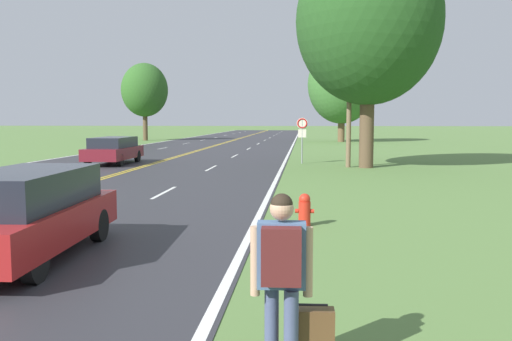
{
  "coord_description": "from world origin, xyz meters",
  "views": [
    {
      "loc": [
        8.24,
        -0.87,
        2.42
      ],
      "look_at": [
        6.95,
        13.4,
        1.06
      ],
      "focal_mm": 38.0,
      "sensor_mm": 36.0,
      "label": 1
    }
  ],
  "objects_px": {
    "suitcase": "(312,339)",
    "fire_hydrant": "(305,209)",
    "tree_left_verge": "(342,85)",
    "tree_mid_treeline": "(369,22)",
    "car_maroon_suv_mid_near": "(114,149)",
    "car_red_van_approaching": "(26,212)",
    "traffic_sign": "(302,129)",
    "tree_behind_sign": "(145,90)",
    "hitchhiker_person": "(281,265)"
  },
  "relations": [
    {
      "from": "traffic_sign",
      "to": "hitchhiker_person",
      "type": "bearing_deg",
      "value": -90.12
    },
    {
      "from": "hitchhiker_person",
      "to": "car_red_van_approaching",
      "type": "relative_size",
      "value": 0.38
    },
    {
      "from": "tree_behind_sign",
      "to": "tree_mid_treeline",
      "type": "xyz_separation_m",
      "value": [
        21.35,
        -33.41,
        1.45
      ]
    },
    {
      "from": "suitcase",
      "to": "traffic_sign",
      "type": "distance_m",
      "value": 24.71
    },
    {
      "from": "suitcase",
      "to": "car_red_van_approaching",
      "type": "xyz_separation_m",
      "value": [
        -4.89,
        3.77,
        0.52
      ]
    },
    {
      "from": "tree_behind_sign",
      "to": "suitcase",
      "type": "bearing_deg",
      "value": -71.78
    },
    {
      "from": "fire_hydrant",
      "to": "traffic_sign",
      "type": "bearing_deg",
      "value": 90.53
    },
    {
      "from": "hitchhiker_person",
      "to": "suitcase",
      "type": "xyz_separation_m",
      "value": [
        0.29,
        0.14,
        -0.76
      ]
    },
    {
      "from": "fire_hydrant",
      "to": "tree_mid_treeline",
      "type": "bearing_deg",
      "value": 78.67
    },
    {
      "from": "fire_hydrant",
      "to": "car_maroon_suv_mid_near",
      "type": "distance_m",
      "value": 19.29
    },
    {
      "from": "suitcase",
      "to": "tree_behind_sign",
      "type": "bearing_deg",
      "value": 16.51
    },
    {
      "from": "traffic_sign",
      "to": "suitcase",
      "type": "bearing_deg",
      "value": -89.44
    },
    {
      "from": "hitchhiker_person",
      "to": "tree_behind_sign",
      "type": "bearing_deg",
      "value": 16.19
    },
    {
      "from": "hitchhiker_person",
      "to": "fire_hydrant",
      "type": "bearing_deg",
      "value": -3.39
    },
    {
      "from": "traffic_sign",
      "to": "tree_left_verge",
      "type": "relative_size",
      "value": 0.24
    },
    {
      "from": "tree_mid_treeline",
      "to": "car_red_van_approaching",
      "type": "bearing_deg",
      "value": -112.89
    },
    {
      "from": "suitcase",
      "to": "car_maroon_suv_mid_near",
      "type": "bearing_deg",
      "value": 22.28
    },
    {
      "from": "tree_left_verge",
      "to": "car_red_van_approaching",
      "type": "height_order",
      "value": "tree_left_verge"
    },
    {
      "from": "hitchhiker_person",
      "to": "tree_mid_treeline",
      "type": "relative_size",
      "value": 0.15
    },
    {
      "from": "tree_behind_sign",
      "to": "car_maroon_suv_mid_near",
      "type": "relative_size",
      "value": 1.79
    },
    {
      "from": "car_maroon_suv_mid_near",
      "to": "tree_left_verge",
      "type": "bearing_deg",
      "value": -25.84
    },
    {
      "from": "tree_left_verge",
      "to": "tree_mid_treeline",
      "type": "distance_m",
      "value": 31.7
    },
    {
      "from": "suitcase",
      "to": "tree_behind_sign",
      "type": "height_order",
      "value": "tree_behind_sign"
    },
    {
      "from": "fire_hydrant",
      "to": "tree_behind_sign",
      "type": "relative_size",
      "value": 0.08
    },
    {
      "from": "tree_left_verge",
      "to": "tree_behind_sign",
      "type": "height_order",
      "value": "tree_left_verge"
    },
    {
      "from": "tree_mid_treeline",
      "to": "car_red_van_approaching",
      "type": "relative_size",
      "value": 2.45
    },
    {
      "from": "fire_hydrant",
      "to": "car_maroon_suv_mid_near",
      "type": "relative_size",
      "value": 0.15
    },
    {
      "from": "tree_left_verge",
      "to": "tree_mid_treeline",
      "type": "relative_size",
      "value": 0.91
    },
    {
      "from": "car_red_van_approaching",
      "to": "fire_hydrant",
      "type": "bearing_deg",
      "value": 122.5
    },
    {
      "from": "tree_left_verge",
      "to": "tree_mid_treeline",
      "type": "xyz_separation_m",
      "value": [
        -0.82,
        -31.67,
        1.06
      ]
    },
    {
      "from": "suitcase",
      "to": "car_red_van_approaching",
      "type": "height_order",
      "value": "car_red_van_approaching"
    },
    {
      "from": "suitcase",
      "to": "tree_mid_treeline",
      "type": "relative_size",
      "value": 0.06
    },
    {
      "from": "tree_behind_sign",
      "to": "car_red_van_approaching",
      "type": "bearing_deg",
      "value": -75.48
    },
    {
      "from": "hitchhiker_person",
      "to": "tree_behind_sign",
      "type": "height_order",
      "value": "tree_behind_sign"
    },
    {
      "from": "car_red_van_approaching",
      "to": "tree_behind_sign",
      "type": "bearing_deg",
      "value": -167.89
    },
    {
      "from": "tree_mid_treeline",
      "to": "car_red_van_approaching",
      "type": "xyz_separation_m",
      "value": [
        -7.87,
        -18.64,
        -6.38
      ]
    },
    {
      "from": "fire_hydrant",
      "to": "traffic_sign",
      "type": "height_order",
      "value": "traffic_sign"
    },
    {
      "from": "suitcase",
      "to": "tree_behind_sign",
      "type": "distance_m",
      "value": 59.01
    },
    {
      "from": "hitchhiker_person",
      "to": "tree_behind_sign",
      "type": "xyz_separation_m",
      "value": [
        -18.08,
        55.95,
        4.68
      ]
    },
    {
      "from": "suitcase",
      "to": "tree_left_verge",
      "type": "height_order",
      "value": "tree_left_verge"
    },
    {
      "from": "hitchhiker_person",
      "to": "traffic_sign",
      "type": "relative_size",
      "value": 0.69
    },
    {
      "from": "suitcase",
      "to": "tree_left_verge",
      "type": "relative_size",
      "value": 0.06
    },
    {
      "from": "car_red_van_approaching",
      "to": "car_maroon_suv_mid_near",
      "type": "relative_size",
      "value": 0.94
    },
    {
      "from": "hitchhiker_person",
      "to": "car_maroon_suv_mid_near",
      "type": "xyz_separation_m",
      "value": [
        -10.13,
        23.54,
        -0.27
      ]
    },
    {
      "from": "suitcase",
      "to": "car_maroon_suv_mid_near",
      "type": "distance_m",
      "value": 25.63
    },
    {
      "from": "suitcase",
      "to": "fire_hydrant",
      "type": "xyz_separation_m",
      "value": [
        -0.08,
        7.12,
        0.08
      ]
    },
    {
      "from": "tree_left_verge",
      "to": "car_red_van_approaching",
      "type": "bearing_deg",
      "value": -99.8
    },
    {
      "from": "suitcase",
      "to": "car_red_van_approaching",
      "type": "bearing_deg",
      "value": 50.68
    },
    {
      "from": "car_red_van_approaching",
      "to": "car_maroon_suv_mid_near",
      "type": "xyz_separation_m",
      "value": [
        -5.53,
        19.64,
        -0.03
      ]
    },
    {
      "from": "traffic_sign",
      "to": "car_red_van_approaching",
      "type": "height_order",
      "value": "traffic_sign"
    }
  ]
}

